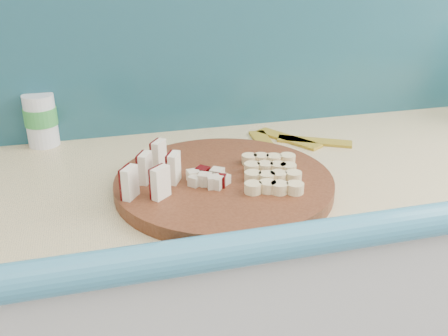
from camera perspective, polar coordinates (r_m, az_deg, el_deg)
name	(u,v)px	position (r m, az deg, el deg)	size (l,w,h in m)	color
kitchen_counter	(342,311)	(1.43, 13.34, -15.58)	(2.20, 0.63, 0.91)	beige
backsplash	(317,27)	(1.38, 10.58, 15.58)	(2.20, 0.02, 0.50)	teal
cutting_board	(224,183)	(0.99, 0.00, -1.76)	(0.43, 0.43, 0.03)	#411D0E
apple_wedges	(153,171)	(0.95, -8.09, -0.31)	(0.12, 0.17, 0.06)	#F3E3C2
apple_chunks	(210,172)	(0.98, -1.63, -0.49)	(0.06, 0.06, 0.02)	beige
banana_slices	(271,173)	(0.99, 5.41, -0.55)	(0.14, 0.18, 0.02)	#DCC386
canister	(41,119)	(1.28, -20.19, 5.25)	(0.08, 0.08, 0.13)	silver
banana_peel	(289,142)	(1.24, 7.49, 3.02)	(0.24, 0.20, 0.01)	#B49122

